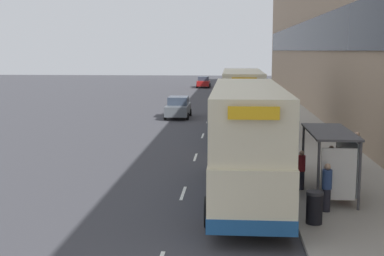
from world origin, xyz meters
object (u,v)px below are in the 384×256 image
(car_0, at_px, (204,82))
(litter_bin, at_px, (314,207))
(pedestrian_4, at_px, (327,187))
(bus_shelter, at_px, (335,152))
(pedestrian_3, at_px, (356,150))
(pedestrian_at_shelter, at_px, (331,164))
(car_1, at_px, (178,107))
(pedestrian_1, at_px, (301,170))
(double_decker_bus_near, at_px, (247,140))
(double_decker_bus_ahead, at_px, (242,102))

(car_0, distance_m, litter_bin, 65.42)
(pedestrian_4, bearing_deg, bus_shelter, 72.10)
(car_0, relative_size, pedestrian_3, 2.59)
(bus_shelter, xyz_separation_m, pedestrian_at_shelter, (0.27, 2.23, -0.93))
(car_1, xyz_separation_m, pedestrian_1, (7.25, -23.52, 0.07))
(car_1, bearing_deg, pedestrian_1, 107.14)
(litter_bin, bearing_deg, pedestrian_3, 68.96)
(bus_shelter, relative_size, pedestrian_at_shelter, 2.67)
(double_decker_bus_near, distance_m, pedestrian_4, 3.56)
(double_decker_bus_near, xyz_separation_m, pedestrian_3, (5.23, 4.91, -1.25))
(car_0, distance_m, pedestrian_1, 61.20)
(pedestrian_at_shelter, height_order, pedestrian_4, pedestrian_4)
(double_decker_bus_near, xyz_separation_m, car_0, (-4.86, 61.76, -1.45))
(bus_shelter, bearing_deg, pedestrian_4, -107.90)
(double_decker_bus_near, xyz_separation_m, pedestrian_4, (2.69, -1.96, -1.29))
(bus_shelter, bearing_deg, car_0, 97.52)
(car_0, bearing_deg, pedestrian_at_shelter, 98.06)
(double_decker_bus_ahead, bearing_deg, pedestrian_3, -63.53)
(double_decker_bus_near, height_order, pedestrian_4, double_decker_bus_near)
(pedestrian_3, xyz_separation_m, pedestrian_4, (-2.54, -6.87, -0.04))
(double_decker_bus_ahead, xyz_separation_m, pedestrian_1, (2.08, -14.22, -1.34))
(double_decker_bus_ahead, xyz_separation_m, car_0, (-4.98, 46.57, -1.45))
(pedestrian_1, height_order, pedestrian_3, pedestrian_3)
(double_decker_bus_near, distance_m, pedestrian_1, 2.75)
(pedestrian_at_shelter, relative_size, pedestrian_1, 1.00)
(pedestrian_1, height_order, pedestrian_4, pedestrian_4)
(car_1, relative_size, pedestrian_3, 2.61)
(double_decker_bus_near, distance_m, car_1, 25.04)
(pedestrian_4, bearing_deg, litter_bin, -114.55)
(pedestrian_4, bearing_deg, car_0, 96.76)
(car_0, bearing_deg, pedestrian_4, 96.76)
(double_decker_bus_near, xyz_separation_m, pedestrian_1, (2.20, 0.96, -1.34))
(double_decker_bus_ahead, distance_m, pedestrian_at_shelter, 13.53)
(pedestrian_3, distance_m, pedestrian_4, 7.32)
(car_0, relative_size, car_1, 0.99)
(double_decker_bus_near, xyz_separation_m, pedestrian_at_shelter, (3.57, 2.17, -1.34))
(pedestrian_at_shelter, height_order, litter_bin, pedestrian_at_shelter)
(pedestrian_4, distance_m, litter_bin, 1.51)
(car_1, bearing_deg, litter_bin, 104.40)
(pedestrian_4, bearing_deg, pedestrian_at_shelter, 77.90)
(pedestrian_4, bearing_deg, pedestrian_3, 69.66)
(double_decker_bus_near, bearing_deg, pedestrian_3, 43.19)
(double_decker_bus_near, xyz_separation_m, litter_bin, (2.08, -3.29, -1.62))
(car_0, distance_m, pedestrian_at_shelter, 60.18)
(car_0, bearing_deg, double_decker_bus_near, 94.50)
(double_decker_bus_near, bearing_deg, bus_shelter, -1.13)
(double_decker_bus_near, height_order, double_decker_bus_ahead, same)
(double_decker_bus_near, relative_size, litter_bin, 10.76)
(car_1, bearing_deg, double_decker_bus_ahead, 119.09)
(double_decker_bus_near, relative_size, double_decker_bus_ahead, 1.11)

